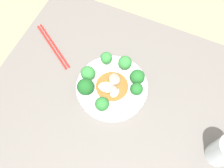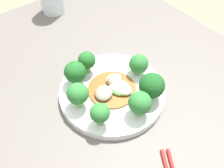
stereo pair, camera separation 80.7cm
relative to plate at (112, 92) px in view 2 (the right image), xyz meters
name	(u,v)px [view 2 (the right image)]	position (x,y,z in m)	size (l,w,h in m)	color
table	(111,150)	(-0.04, 0.03, -0.38)	(0.88, 0.72, 0.73)	#5B5651
plate	(112,92)	(0.00, 0.00, 0.00)	(0.24, 0.24, 0.02)	silver
broccoli_north	(139,64)	(0.00, 0.08, 0.04)	(0.05, 0.05, 0.05)	#89B76B
broccoli_southeast	(100,113)	(0.05, -0.07, 0.04)	(0.04, 0.04, 0.06)	#70A356
broccoli_west	(87,61)	(-0.08, -0.01, 0.04)	(0.04, 0.04, 0.06)	#70A356
broccoli_east	(140,103)	(0.09, 0.00, 0.04)	(0.05, 0.05, 0.06)	#70A356
broccoli_south	(78,94)	(-0.01, -0.08, 0.05)	(0.05, 0.05, 0.06)	#7AAD5B
broccoli_southwest	(75,72)	(-0.07, -0.05, 0.04)	(0.05, 0.05, 0.06)	#7AAD5B
broccoli_northeast	(152,86)	(0.07, 0.05, 0.05)	(0.06, 0.06, 0.07)	#89B76B
stirfry_center	(114,87)	(0.00, 0.00, 0.02)	(0.11, 0.11, 0.02)	brown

